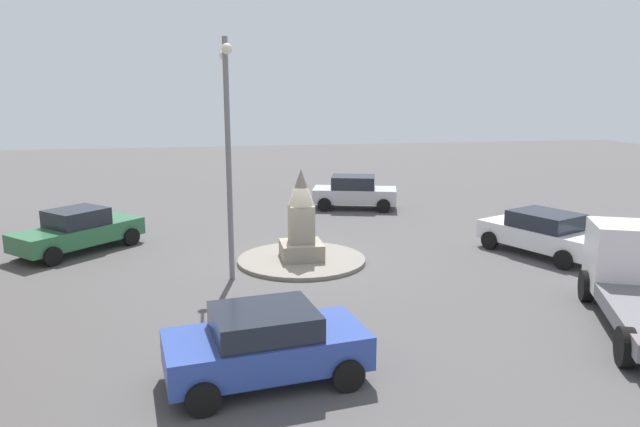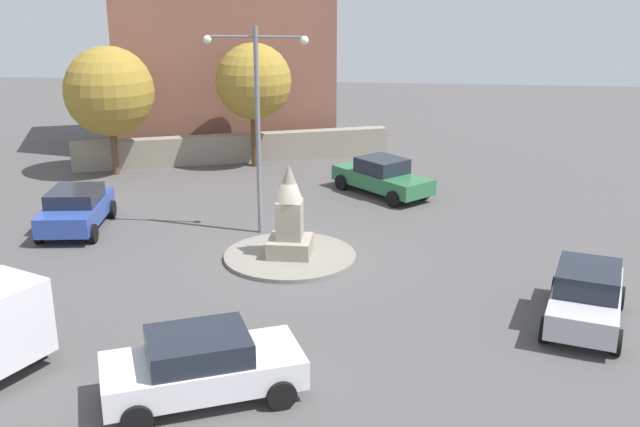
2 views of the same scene
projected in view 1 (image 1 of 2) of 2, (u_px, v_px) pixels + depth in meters
The scene contains 8 objects.
ground_plane at pixel (302, 262), 19.69m from camera, with size 80.00×80.00×0.00m, color #4F4C4C.
traffic_island at pixel (302, 260), 19.68m from camera, with size 4.23×4.23×0.13m, color gray.
monument at pixel (301, 221), 19.40m from camera, with size 1.35×1.35×2.97m.
streetlamp at pixel (228, 134), 17.03m from camera, with size 3.48×0.28×7.06m.
car_white_far_side at pixel (543, 233), 20.38m from camera, with size 4.59×3.39×1.50m.
car_blue_approaching at pixel (266, 344), 11.58m from camera, with size 2.48×4.12×1.48m.
car_silver_near_island at pixel (354, 192), 28.15m from camera, with size 2.75×4.21×1.57m.
car_green_parked_left at pixel (78, 230), 20.80m from camera, with size 4.34×4.33×1.52m.
Camera 1 is at (-18.72, 2.84, 5.68)m, focal length 33.35 mm.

